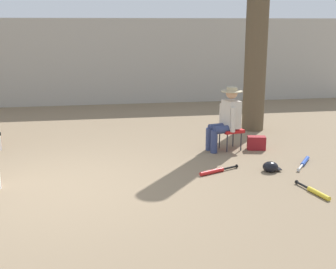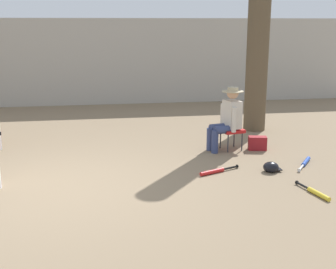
{
  "view_description": "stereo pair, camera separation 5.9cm",
  "coord_description": "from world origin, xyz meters",
  "px_view_note": "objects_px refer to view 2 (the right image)",
  "views": [
    {
      "loc": [
        0.62,
        -6.23,
        2.35
      ],
      "look_at": [
        1.68,
        0.08,
        0.75
      ],
      "focal_mm": 47.58,
      "sensor_mm": 36.0,
      "label": 1
    },
    {
      "loc": [
        0.68,
        -6.24,
        2.35
      ],
      "look_at": [
        1.68,
        0.08,
        0.75
      ],
      "focal_mm": 47.58,
      "sensor_mm": 36.0,
      "label": 2
    }
  ],
  "objects_px": {
    "seated_spectator": "(227,117)",
    "handbag_beside_stool": "(257,143)",
    "bat_red_barrel": "(215,171)",
    "folding_stool": "(231,131)",
    "tree_behind_spectator": "(258,42)",
    "bat_yellow_trainer": "(316,193)",
    "bat_blue_youth": "(305,162)",
    "batting_helmet_black": "(271,167)"
  },
  "relations": [
    {
      "from": "seated_spectator",
      "to": "bat_yellow_trainer",
      "type": "relative_size",
      "value": 1.66
    },
    {
      "from": "handbag_beside_stool",
      "to": "bat_yellow_trainer",
      "type": "distance_m",
      "value": 2.34
    },
    {
      "from": "bat_red_barrel",
      "to": "handbag_beside_stool",
      "type": "bearing_deg",
      "value": 46.4
    },
    {
      "from": "tree_behind_spectator",
      "to": "bat_red_barrel",
      "type": "bearing_deg",
      "value": -120.45
    },
    {
      "from": "handbag_beside_stool",
      "to": "bat_yellow_trainer",
      "type": "relative_size",
      "value": 0.47
    },
    {
      "from": "seated_spectator",
      "to": "batting_helmet_black",
      "type": "distance_m",
      "value": 1.51
    },
    {
      "from": "handbag_beside_stool",
      "to": "bat_blue_youth",
      "type": "height_order",
      "value": "handbag_beside_stool"
    },
    {
      "from": "folding_stool",
      "to": "bat_yellow_trainer",
      "type": "distance_m",
      "value": 2.52
    },
    {
      "from": "tree_behind_spectator",
      "to": "bat_red_barrel",
      "type": "height_order",
      "value": "tree_behind_spectator"
    },
    {
      "from": "folding_stool",
      "to": "seated_spectator",
      "type": "height_order",
      "value": "seated_spectator"
    },
    {
      "from": "handbag_beside_stool",
      "to": "folding_stool",
      "type": "bearing_deg",
      "value": 168.32
    },
    {
      "from": "bat_blue_youth",
      "to": "batting_helmet_black",
      "type": "relative_size",
      "value": 2.15
    },
    {
      "from": "folding_stool",
      "to": "bat_yellow_trainer",
      "type": "height_order",
      "value": "folding_stool"
    },
    {
      "from": "tree_behind_spectator",
      "to": "seated_spectator",
      "type": "xyz_separation_m",
      "value": [
        -1.1,
        -1.54,
        -1.31
      ]
    },
    {
      "from": "folding_stool",
      "to": "bat_red_barrel",
      "type": "bearing_deg",
      "value": -116.71
    },
    {
      "from": "tree_behind_spectator",
      "to": "bat_yellow_trainer",
      "type": "relative_size",
      "value": 6.22
    },
    {
      "from": "tree_behind_spectator",
      "to": "seated_spectator",
      "type": "bearing_deg",
      "value": -125.57
    },
    {
      "from": "seated_spectator",
      "to": "handbag_beside_stool",
      "type": "relative_size",
      "value": 3.53
    },
    {
      "from": "handbag_beside_stool",
      "to": "bat_red_barrel",
      "type": "distance_m",
      "value": 1.67
    },
    {
      "from": "bat_blue_youth",
      "to": "folding_stool",
      "type": "bearing_deg",
      "value": 131.99
    },
    {
      "from": "bat_red_barrel",
      "to": "batting_helmet_black",
      "type": "height_order",
      "value": "batting_helmet_black"
    },
    {
      "from": "bat_blue_youth",
      "to": "batting_helmet_black",
      "type": "distance_m",
      "value": 0.78
    },
    {
      "from": "seated_spectator",
      "to": "bat_blue_youth",
      "type": "bearing_deg",
      "value": -44.8
    },
    {
      "from": "seated_spectator",
      "to": "bat_red_barrel",
      "type": "bearing_deg",
      "value": -113.59
    },
    {
      "from": "handbag_beside_stool",
      "to": "bat_red_barrel",
      "type": "height_order",
      "value": "handbag_beside_stool"
    },
    {
      "from": "handbag_beside_stool",
      "to": "bat_blue_youth",
      "type": "bearing_deg",
      "value": -63.48
    },
    {
      "from": "handbag_beside_stool",
      "to": "bat_blue_youth",
      "type": "relative_size",
      "value": 0.52
    },
    {
      "from": "bat_yellow_trainer",
      "to": "bat_blue_youth",
      "type": "bearing_deg",
      "value": 70.24
    },
    {
      "from": "tree_behind_spectator",
      "to": "batting_helmet_black",
      "type": "bearing_deg",
      "value": -104.34
    },
    {
      "from": "folding_stool",
      "to": "tree_behind_spectator",
      "type": "bearing_deg",
      "value": 56.52
    },
    {
      "from": "batting_helmet_black",
      "to": "bat_yellow_trainer",
      "type": "bearing_deg",
      "value": -77.1
    },
    {
      "from": "bat_yellow_trainer",
      "to": "seated_spectator",
      "type": "bearing_deg",
      "value": 104.0
    },
    {
      "from": "seated_spectator",
      "to": "bat_yellow_trainer",
      "type": "bearing_deg",
      "value": -76.0
    },
    {
      "from": "batting_helmet_black",
      "to": "bat_blue_youth",
      "type": "bearing_deg",
      "value": 20.77
    },
    {
      "from": "folding_stool",
      "to": "bat_yellow_trainer",
      "type": "bearing_deg",
      "value": -78.27
    },
    {
      "from": "bat_yellow_trainer",
      "to": "bat_red_barrel",
      "type": "bearing_deg",
      "value": 135.86
    },
    {
      "from": "bat_red_barrel",
      "to": "bat_blue_youth",
      "type": "distance_m",
      "value": 1.66
    },
    {
      "from": "seated_spectator",
      "to": "bat_yellow_trainer",
      "type": "distance_m",
      "value": 2.57
    },
    {
      "from": "seated_spectator",
      "to": "handbag_beside_stool",
      "type": "bearing_deg",
      "value": -7.81
    },
    {
      "from": "tree_behind_spectator",
      "to": "bat_yellow_trainer",
      "type": "distance_m",
      "value": 4.43
    },
    {
      "from": "folding_stool",
      "to": "handbag_beside_stool",
      "type": "distance_m",
      "value": 0.55
    },
    {
      "from": "tree_behind_spectator",
      "to": "folding_stool",
      "type": "height_order",
      "value": "tree_behind_spectator"
    }
  ]
}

